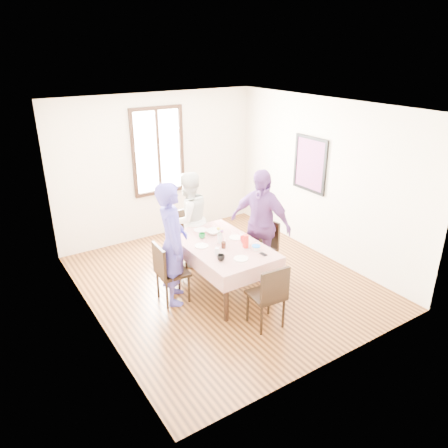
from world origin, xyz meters
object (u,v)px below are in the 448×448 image
(person_right, at_px, (260,225))
(chair_near, at_px, (266,295))
(person_left, at_px, (172,244))
(chair_right, at_px, (260,249))
(dining_table, at_px, (222,267))
(person_far, at_px, (188,219))
(chair_far, at_px, (188,238))
(chair_left, at_px, (173,272))

(person_right, bearing_deg, chair_near, -56.65)
(chair_near, distance_m, person_left, 1.48)
(chair_right, xyz_separation_m, person_right, (-0.02, -0.00, 0.43))
(dining_table, distance_m, person_left, 0.91)
(chair_near, xyz_separation_m, person_right, (0.73, 1.11, 0.43))
(chair_right, distance_m, person_right, 0.43)
(chair_right, bearing_deg, dining_table, 84.12)
(chair_near, xyz_separation_m, person_far, (0.00, 2.09, 0.35))
(person_left, bearing_deg, person_far, -15.17)
(chair_right, height_order, chair_far, same)
(chair_left, xyz_separation_m, person_right, (1.49, -0.10, 0.43))
(dining_table, xyz_separation_m, chair_left, (-0.75, 0.14, 0.08))
(dining_table, bearing_deg, chair_far, 90.00)
(person_far, bearing_deg, chair_left, 44.38)
(chair_far, height_order, person_right, person_right)
(person_far, xyz_separation_m, person_right, (0.73, -0.99, 0.08))
(chair_right, relative_size, person_right, 0.51)
(chair_right, relative_size, chair_far, 1.00)
(person_left, bearing_deg, person_right, -69.53)
(person_right, bearing_deg, dining_table, -109.32)
(chair_left, height_order, chair_near, same)
(chair_left, xyz_separation_m, chair_right, (1.51, -0.10, 0.00))
(chair_right, bearing_deg, chair_left, 76.83)
(chair_far, height_order, person_far, person_far)
(dining_table, xyz_separation_m, chair_right, (0.75, 0.05, 0.08))
(chair_far, bearing_deg, dining_table, 83.98)
(chair_left, bearing_deg, chair_near, 34.99)
(chair_left, relative_size, chair_far, 1.00)
(chair_far, relative_size, person_right, 0.51)
(person_left, bearing_deg, chair_far, -14.58)
(dining_table, relative_size, person_right, 0.87)
(chair_far, bearing_deg, person_right, 120.01)
(chair_left, distance_m, person_far, 1.22)
(chair_right, relative_size, person_far, 0.57)
(chair_near, distance_m, person_far, 2.12)
(chair_near, bearing_deg, chair_right, 60.35)
(chair_near, relative_size, person_right, 0.51)
(dining_table, distance_m, chair_far, 1.06)
(dining_table, bearing_deg, person_left, 168.89)
(person_left, relative_size, person_far, 1.12)
(chair_right, distance_m, chair_far, 1.26)
(dining_table, height_order, chair_left, chair_left)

